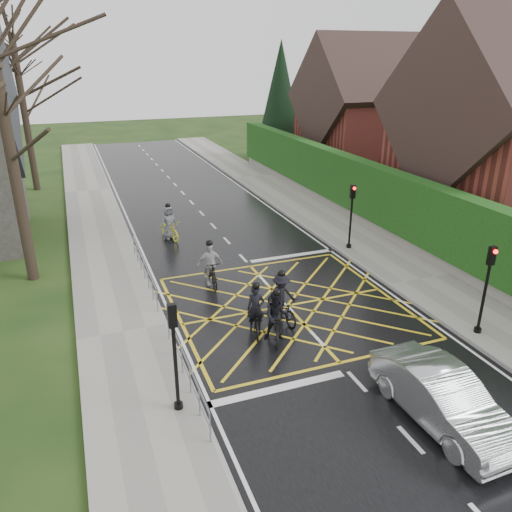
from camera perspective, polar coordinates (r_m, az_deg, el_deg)
ground at (r=18.85m, az=3.55°, el=-5.70°), size 120.00×120.00×0.00m
road at (r=18.85m, az=3.55°, el=-5.69°), size 9.00×80.00×0.01m
sidewalk_right at (r=21.76m, az=18.17°, el=-2.67°), size 3.00×80.00×0.15m
sidewalk_left at (r=17.52m, az=-14.91°, el=-8.52°), size 3.00×80.00×0.15m
stone_wall at (r=27.11m, az=13.48°, el=3.36°), size 0.50×38.00×0.70m
hedge at (r=26.62m, az=13.82°, el=6.92°), size 0.90×38.00×2.80m
house_far at (r=39.88m, az=12.99°, el=15.19°), size 9.80×8.80×10.30m
conifer at (r=44.97m, az=2.80°, el=17.24°), size 4.60×4.60×10.00m
tree_far at (r=37.29m, az=-25.46°, el=17.65°), size 8.40×8.40×10.40m
railing_south at (r=14.34m, az=-8.05°, el=-12.07°), size 0.05×5.04×1.03m
railing_north at (r=20.90m, az=-12.71°, el=-0.96°), size 0.05×6.04×1.03m
traffic_light_ne at (r=23.89m, az=10.80°, el=4.36°), size 0.24×0.31×3.21m
traffic_light_se at (r=17.77m, az=24.71°, el=-3.68°), size 0.24×0.31×3.21m
traffic_light_sw at (r=12.97m, az=-9.22°, el=-11.53°), size 0.24×0.31×3.21m
cyclist_rear at (r=16.94m, az=0.06°, el=-6.83°), size 1.17×1.96×1.80m
cyclist_back at (r=16.43m, az=2.42°, el=-7.42°), size 1.20×1.88×1.83m
cyclist_mid at (r=17.62m, az=2.92°, el=-5.26°), size 1.19×2.02×1.89m
cyclist_front at (r=20.28m, az=-5.22°, el=-1.45°), size 1.05×1.94×1.93m
cyclist_lead at (r=25.73m, az=-9.87°, el=3.33°), size 1.13×2.02×1.86m
car at (r=13.92m, az=20.53°, el=-14.94°), size 1.65×4.39×1.43m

